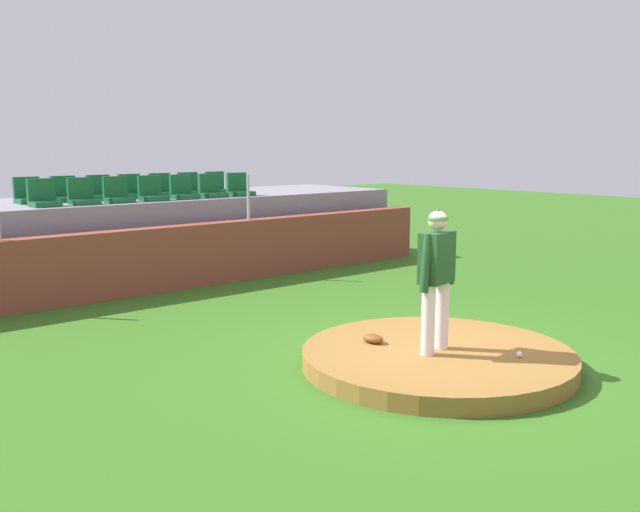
{
  "coord_description": "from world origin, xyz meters",
  "views": [
    {
      "loc": [
        -6.49,
        -5.37,
        2.7
      ],
      "look_at": [
        0.0,
        2.23,
        1.12
      ],
      "focal_mm": 39.17,
      "sensor_mm": 36.0,
      "label": 1
    }
  ],
  "objects": [
    {
      "name": "ground_plane",
      "position": [
        0.0,
        0.0,
        0.0
      ],
      "size": [
        60.0,
        60.0,
        0.0
      ],
      "primitive_type": "plane",
      "color": "#336A1C"
    },
    {
      "name": "pitchers_mound",
      "position": [
        0.0,
        0.0,
        0.11
      ],
      "size": [
        3.35,
        3.35,
        0.22
      ],
      "primitive_type": "cylinder",
      "color": "olive",
      "rests_on": "ground_plane"
    },
    {
      "name": "pitcher",
      "position": [
        -0.08,
        -0.02,
        1.23
      ],
      "size": [
        0.76,
        0.34,
        1.75
      ],
      "rotation": [
        0.0,
        0.0,
        0.2
      ],
      "color": "white",
      "rests_on": "pitchers_mound"
    },
    {
      "name": "baseball",
      "position": [
        0.49,
        -0.84,
        0.25
      ],
      "size": [
        0.07,
        0.07,
        0.07
      ],
      "primitive_type": "sphere",
      "color": "white",
      "rests_on": "pitchers_mound"
    },
    {
      "name": "fielding_glove",
      "position": [
        -0.39,
        0.73,
        0.27
      ],
      "size": [
        0.22,
        0.31,
        0.11
      ],
      "primitive_type": "ellipsoid",
      "rotation": [
        0.0,
        0.0,
        4.78
      ],
      "color": "brown",
      "rests_on": "pitchers_mound"
    },
    {
      "name": "brick_barrier",
      "position": [
        0.0,
        6.37,
        0.6
      ],
      "size": [
        12.58,
        0.4,
        1.2
      ],
      "primitive_type": "cube",
      "color": "brown",
      "rests_on": "ground_plane"
    },
    {
      "name": "fence_post_right",
      "position": [
        1.62,
        6.37,
        1.67
      ],
      "size": [
        0.06,
        0.06,
        0.92
      ],
      "primitive_type": "cylinder",
      "color": "silver",
      "rests_on": "brick_barrier"
    },
    {
      "name": "bleacher_platform",
      "position": [
        0.0,
        8.41,
        0.81
      ],
      "size": [
        12.37,
        3.09,
        1.61
      ],
      "primitive_type": "cube",
      "color": "gray",
      "rests_on": "ground_plane"
    },
    {
      "name": "stadium_chair_0",
      "position": [
        -2.13,
        7.41,
        1.77
      ],
      "size": [
        0.48,
        0.44,
        0.5
      ],
      "rotation": [
        0.0,
        0.0,
        3.14
      ],
      "color": "#165D30",
      "rests_on": "bleacher_platform"
    },
    {
      "name": "stadium_chair_1",
      "position": [
        -1.41,
        7.39,
        1.77
      ],
      "size": [
        0.48,
        0.44,
        0.5
      ],
      "rotation": [
        0.0,
        0.0,
        3.14
      ],
      "color": "#165D30",
      "rests_on": "bleacher_platform"
    },
    {
      "name": "stadium_chair_2",
      "position": [
        -0.71,
        7.41,
        1.77
      ],
      "size": [
        0.48,
        0.44,
        0.5
      ],
      "rotation": [
        0.0,
        0.0,
        3.14
      ],
      "color": "#165D30",
      "rests_on": "bleacher_platform"
    },
    {
      "name": "stadium_chair_3",
      "position": [
        -0.0,
        7.39,
        1.77
      ],
      "size": [
        0.48,
        0.44,
        0.5
      ],
      "rotation": [
        0.0,
        0.0,
        3.14
      ],
      "color": "#165D30",
      "rests_on": "bleacher_platform"
    },
    {
      "name": "stadium_chair_4",
      "position": [
        0.71,
        7.4,
        1.77
      ],
      "size": [
        0.48,
        0.44,
        0.5
      ],
      "rotation": [
        0.0,
        0.0,
        3.14
      ],
      "color": "#165D30",
      "rests_on": "bleacher_platform"
    },
    {
      "name": "stadium_chair_5",
      "position": [
        1.4,
        7.4,
        1.77
      ],
      "size": [
        0.48,
        0.44,
        0.5
      ],
      "rotation": [
        0.0,
        0.0,
        3.14
      ],
      "color": "#165D30",
      "rests_on": "bleacher_platform"
    },
    {
      "name": "stadium_chair_6",
      "position": [
        2.09,
        7.39,
        1.77
      ],
      "size": [
        0.48,
        0.44,
        0.5
      ],
      "rotation": [
        0.0,
        0.0,
        3.14
      ],
      "color": "#165D30",
      "rests_on": "bleacher_platform"
    },
    {
      "name": "stadium_chair_7",
      "position": [
        -2.09,
        8.32,
        1.77
      ],
      "size": [
        0.48,
        0.44,
        0.5
      ],
      "rotation": [
        0.0,
        0.0,
        3.14
      ],
      "color": "#165D30",
      "rests_on": "bleacher_platform"
    },
    {
      "name": "stadium_chair_8",
      "position": [
        -1.4,
        8.27,
        1.77
      ],
      "size": [
        0.48,
        0.44,
        0.5
      ],
      "rotation": [
        0.0,
        0.0,
        3.14
      ],
      "color": "#165D30",
      "rests_on": "bleacher_platform"
    },
    {
      "name": "stadium_chair_9",
      "position": [
        -0.7,
        8.26,
        1.77
      ],
      "size": [
        0.48,
        0.44,
        0.5
      ],
      "rotation": [
        0.0,
        0.0,
        3.14
      ],
      "color": "#165D30",
      "rests_on": "bleacher_platform"
    },
    {
      "name": "stadium_chair_10",
      "position": [
        -0.01,
        8.29,
        1.77
      ],
      "size": [
        0.48,
        0.44,
        0.5
      ],
      "rotation": [
        0.0,
        0.0,
        3.14
      ],
      "color": "#165D30",
      "rests_on": "bleacher_platform"
    },
    {
      "name": "stadium_chair_11",
      "position": [
        0.69,
        8.29,
        1.77
      ],
      "size": [
        0.48,
        0.44,
        0.5
      ],
      "rotation": [
        0.0,
        0.0,
        3.14
      ],
      "color": "#165D30",
      "rests_on": "bleacher_platform"
    },
    {
      "name": "stadium_chair_12",
      "position": [
        1.4,
        8.31,
        1.77
      ],
      "size": [
        0.48,
        0.44,
        0.5
      ],
      "rotation": [
        0.0,
        0.0,
        3.14
      ],
      "color": "#165D30",
      "rests_on": "bleacher_platform"
    },
    {
      "name": "stadium_chair_13",
      "position": [
        2.09,
        8.31,
        1.77
      ],
      "size": [
        0.48,
        0.44,
        0.5
      ],
      "rotation": [
        0.0,
        0.0,
        3.14
      ],
      "color": "#165D30",
      "rests_on": "bleacher_platform"
    }
  ]
}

